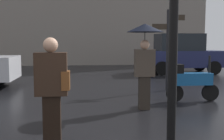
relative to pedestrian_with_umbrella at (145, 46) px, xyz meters
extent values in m
cylinder|color=black|center=(-0.68, -4.08, -0.18)|extent=(0.08, 0.08, 2.64)
cube|color=#2A241E|center=(0.00, 0.00, -1.10)|extent=(0.26, 0.16, 0.79)
cube|color=#473D33|center=(0.00, 0.00, -0.39)|extent=(0.47, 0.21, 0.64)
sphere|color=tan|center=(0.00, 0.00, 0.04)|extent=(0.22, 0.22, 0.22)
cylinder|color=black|center=(0.00, 0.00, 0.18)|extent=(0.02, 0.02, 0.30)
cone|color=black|center=(0.00, 0.00, 0.43)|extent=(0.86, 0.86, 0.19)
cube|color=black|center=(-1.91, -2.18, -1.10)|extent=(0.26, 0.17, 0.80)
cube|color=#332319|center=(-1.91, -2.18, -0.38)|extent=(0.47, 0.21, 0.64)
sphere|color=tan|center=(-1.91, -2.18, 0.06)|extent=(0.22, 0.22, 0.22)
cube|color=brown|center=(-1.70, -2.18, -0.47)|extent=(0.12, 0.24, 0.28)
cylinder|color=black|center=(2.00, 0.76, -1.26)|extent=(0.46, 0.09, 0.46)
cylinder|color=black|center=(1.01, 0.76, -1.26)|extent=(0.46, 0.09, 0.46)
cube|color=#195999|center=(1.50, 0.76, -0.88)|extent=(0.99, 0.32, 0.32)
cube|color=black|center=(1.06, 0.76, -0.60)|extent=(0.28, 0.28, 0.24)
cylinder|color=black|center=(1.95, 0.76, -0.53)|extent=(0.06, 0.06, 0.55)
cylinder|color=black|center=(-4.53, 4.47, -1.19)|extent=(0.62, 0.18, 0.62)
cube|color=#1E234C|center=(3.68, 7.48, -0.75)|extent=(4.06, 1.74, 0.83)
cube|color=black|center=(3.48, 7.48, 0.10)|extent=(2.23, 1.60, 0.85)
cylinder|color=black|center=(5.00, 8.35, -1.16)|extent=(0.67, 0.18, 0.67)
cylinder|color=black|center=(5.00, 6.61, -1.16)|extent=(0.67, 0.18, 0.67)
cylinder|color=black|center=(2.36, 8.35, -1.16)|extent=(0.67, 0.18, 0.67)
cylinder|color=black|center=(2.36, 6.61, -1.16)|extent=(0.67, 0.18, 0.67)
cylinder|color=black|center=(1.32, 2.50, -0.17)|extent=(0.08, 0.08, 2.64)
cube|color=#33281E|center=(1.60, 2.50, 0.90)|extent=(0.56, 0.04, 0.18)
cube|color=#33281E|center=(1.06, 2.50, 0.60)|extent=(0.52, 0.04, 0.18)
camera|label=1|loc=(-1.44, -6.35, 0.10)|focal=44.52mm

